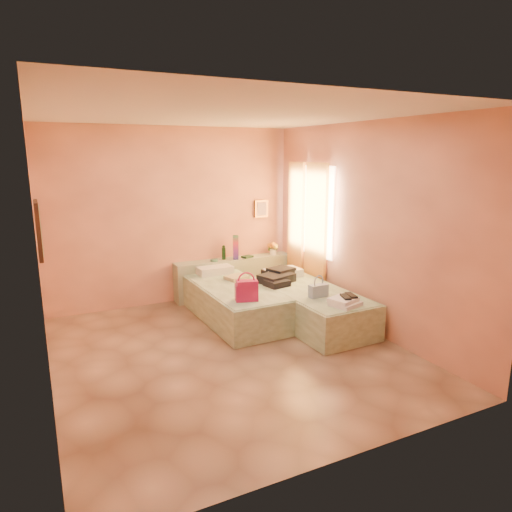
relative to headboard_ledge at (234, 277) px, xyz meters
The scene contains 16 objects.
ground 2.34m from the headboard_ledge, 114.90° to the right, with size 4.50×4.50×0.00m, color tan.
room_walls 2.25m from the headboard_ledge, 116.65° to the right, with size 4.02×4.51×2.81m.
headboard_ledge is the anchor object (origin of this frame).
bed_left 1.15m from the headboard_ledge, 113.42° to the right, with size 0.90×2.00×0.50m, color beige.
bed_right 1.76m from the headboard_ledge, 75.32° to the right, with size 0.90×2.00×0.50m, color beige.
water_bottle 0.48m from the headboard_ledge, behind, with size 0.06×0.06×0.23m, color #14371C.
rainbow_box 0.53m from the headboard_ledge, 88.39° to the right, with size 0.09×0.09×0.40m, color #B41651.
small_dish 0.51m from the headboard_ledge, behind, with size 0.13×0.13×0.03m, color #498667.
green_book 0.41m from the headboard_ledge, ahead, with size 0.18×0.13×0.03m, color #224027.
flower_vase 0.86m from the headboard_ledge, ahead, with size 0.21×0.21×0.27m, color silver.
magenta_handbag 1.85m from the headboard_ledge, 108.30° to the right, with size 0.29×0.16×0.27m, color #B41651.
khaki_garment 0.80m from the headboard_ledge, 110.73° to the right, with size 0.32×0.25×0.05m, color tan.
clothes_pile 1.20m from the headboard_ledge, 78.18° to the right, with size 0.54×0.54×0.16m, color black.
blue_handbag 2.06m from the headboard_ledge, 79.84° to the right, with size 0.26×0.11×0.17m, color #41669E.
towel_stack 2.53m from the headboard_ledge, 79.42° to the right, with size 0.35×0.30×0.10m, color white.
sandal_pair 2.53m from the headboard_ledge, 78.04° to the right, with size 0.17×0.22×0.02m, color black.
Camera 1 is at (-2.00, -4.81, 2.37)m, focal length 32.00 mm.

